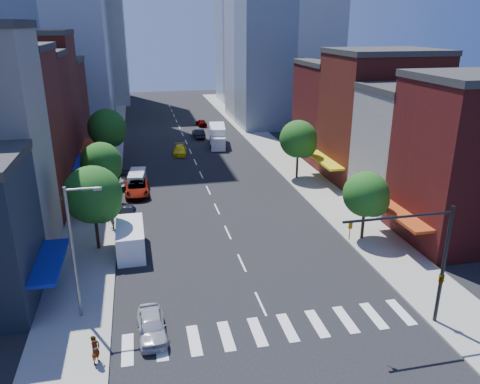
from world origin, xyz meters
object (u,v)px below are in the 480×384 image
at_px(pedestrian_near, 96,350).
at_px(parked_car_third, 137,188).
at_px(box_truck, 217,137).
at_px(parked_car_rear, 125,181).
at_px(cargo_van_near, 131,240).
at_px(pedestrian_far, 112,222).
at_px(cargo_van_far, 137,180).
at_px(traffic_car_oncoming, 199,133).
at_px(parked_car_front, 152,325).
at_px(traffic_car_far, 201,123).
at_px(taxi, 180,150).
at_px(parked_car_second, 126,214).

bearing_deg(pedestrian_near, parked_car_third, 25.82).
bearing_deg(box_truck, parked_car_rear, -122.17).
height_order(cargo_van_near, pedestrian_far, cargo_van_near).
relative_size(parked_car_third, cargo_van_near, 1.00).
bearing_deg(parked_car_third, cargo_van_far, 88.68).
xyz_separation_m(cargo_van_far, box_truck, (12.67, 17.67, 0.55)).
relative_size(parked_car_rear, cargo_van_near, 0.82).
bearing_deg(cargo_van_far, pedestrian_near, -88.75).
bearing_deg(box_truck, traffic_car_oncoming, 117.36).
relative_size(parked_car_front, traffic_car_far, 1.13).
distance_m(traffic_car_far, pedestrian_near, 65.84).
bearing_deg(parked_car_front, parked_car_third, 88.74).
bearing_deg(pedestrian_near, parked_car_front, -25.66).
height_order(parked_car_front, cargo_van_far, cargo_van_far).
bearing_deg(pedestrian_far, parked_car_third, 154.80).
xyz_separation_m(parked_car_third, pedestrian_near, (-2.58, -28.24, 0.26)).
bearing_deg(parked_car_third, pedestrian_near, -95.27).
height_order(parked_car_third, pedestrian_near, pedestrian_near).
xyz_separation_m(parked_car_third, cargo_van_near, (-0.66, -14.42, 0.40)).
xyz_separation_m(pedestrian_near, pedestrian_far, (0.17, 18.61, -0.12)).
xyz_separation_m(cargo_van_far, traffic_car_far, (12.26, 33.27, -0.29)).
bearing_deg(parked_car_front, traffic_car_oncoming, 76.74).
distance_m(parked_car_rear, pedestrian_far, 13.04).
xyz_separation_m(taxi, box_truck, (6.34, 3.99, 0.82)).
distance_m(parked_car_front, parked_car_third, 26.17).
relative_size(parked_car_third, pedestrian_far, 3.65).
xyz_separation_m(cargo_van_near, traffic_car_far, (12.98, 50.30, -0.55)).
bearing_deg(parked_car_front, pedestrian_far, 97.73).
xyz_separation_m(cargo_van_near, traffic_car_oncoming, (11.19, 40.86, -0.45)).
xyz_separation_m(parked_car_third, box_truck, (12.73, 20.29, 0.69)).
bearing_deg(box_truck, cargo_van_far, -117.94).
bearing_deg(parked_car_rear, parked_car_second, -89.72).
distance_m(cargo_van_far, traffic_car_far, 35.46).
bearing_deg(cargo_van_far, pedestrian_far, -95.24).
bearing_deg(pedestrian_far, parked_car_front, -0.88).
height_order(parked_car_second, taxi, parked_car_second).
height_order(parked_car_second, cargo_van_far, cargo_van_far).
relative_size(parked_car_front, cargo_van_far, 0.92).
bearing_deg(parked_car_front, box_truck, 72.80).
height_order(parked_car_front, parked_car_rear, parked_car_front).
distance_m(traffic_car_oncoming, traffic_car_far, 9.61).
bearing_deg(parked_car_rear, parked_car_front, -87.42).
bearing_deg(parked_car_third, box_truck, 57.84).
bearing_deg(parked_car_second, cargo_van_near, -89.24).
distance_m(parked_car_second, parked_car_third, 7.44).
height_order(parked_car_third, cargo_van_near, cargo_van_near).
bearing_deg(box_truck, pedestrian_far, -109.13).
bearing_deg(traffic_car_oncoming, pedestrian_far, 66.93).
distance_m(parked_car_front, parked_car_rear, 29.59).
bearing_deg(cargo_van_far, box_truck, 60.50).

